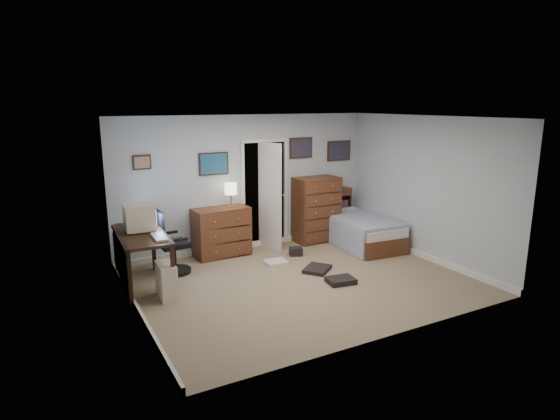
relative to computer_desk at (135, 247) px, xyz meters
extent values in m
cube|color=gray|center=(2.30, -0.93, -0.65)|extent=(5.00, 4.00, 0.02)
cube|color=black|center=(0.10, 0.00, 0.17)|extent=(0.72, 1.47, 0.04)
cube|color=black|center=(-0.22, -0.67, -0.25)|extent=(0.06, 0.06, 0.79)
cube|color=black|center=(0.36, -0.69, -0.25)|extent=(0.06, 0.06, 0.79)
cube|color=black|center=(-0.16, 0.69, -0.25)|extent=(0.06, 0.06, 0.79)
cube|color=black|center=(0.42, 0.67, -0.25)|extent=(0.06, 0.06, 0.79)
cube|color=black|center=(-0.21, 0.01, -0.20)|extent=(0.08, 1.34, 0.56)
cube|color=beige|center=(0.12, 0.15, 0.40)|extent=(0.44, 0.42, 0.38)
cube|color=#8CB2F2|center=(0.34, 0.14, 0.40)|extent=(0.02, 0.31, 0.25)
cube|color=beige|center=(0.12, 0.15, 0.20)|extent=(0.29, 0.29, 0.02)
cube|color=beige|center=(0.28, -0.35, 0.21)|extent=(0.18, 0.45, 0.03)
cube|color=beige|center=(0.30, -0.55, -0.39)|extent=(0.24, 0.48, 0.50)
cube|color=black|center=(0.42, -0.56, -0.39)|extent=(0.02, 0.33, 0.39)
cylinder|color=black|center=(0.68, 0.37, -0.61)|extent=(0.54, 0.54, 0.06)
cylinder|color=black|center=(0.68, 0.37, -0.40)|extent=(0.06, 0.06, 0.39)
cube|color=black|center=(0.68, 0.37, -0.16)|extent=(0.45, 0.45, 0.08)
cube|color=black|center=(0.46, 0.36, 0.14)|extent=(0.08, 0.40, 0.54)
cube|color=black|center=(0.69, 0.14, -0.02)|extent=(0.30, 0.06, 0.04)
cube|color=black|center=(0.67, 0.61, -0.02)|extent=(0.30, 0.06, 0.04)
cube|color=maroon|center=(-0.02, 1.15, -0.26)|extent=(0.16, 0.16, 0.76)
cube|color=#5A311C|center=(1.68, 0.85, -0.20)|extent=(1.02, 0.56, 0.88)
cylinder|color=gold|center=(1.88, 0.85, 0.25)|extent=(0.14, 0.14, 0.02)
cylinder|color=gold|center=(1.88, 0.85, 0.38)|extent=(0.03, 0.03, 0.26)
cylinder|color=beige|center=(1.88, 0.85, 0.57)|extent=(0.23, 0.23, 0.20)
cube|color=black|center=(2.65, 1.37, 0.36)|extent=(0.90, 0.60, 2.00)
cube|color=white|center=(2.20, 1.04, 0.36)|extent=(0.06, 0.05, 2.00)
cube|color=white|center=(3.10, 1.04, 0.36)|extent=(0.06, 0.05, 2.00)
cube|color=white|center=(2.65, 1.04, 1.38)|extent=(0.96, 0.05, 0.06)
cube|color=white|center=(2.61, 0.94, 0.36)|extent=(0.31, 0.77, 2.00)
sphere|color=gold|center=(2.92, 0.78, 0.36)|extent=(0.06, 0.06, 0.06)
cube|color=#5A311C|center=(3.68, 0.82, 0.00)|extent=(0.88, 0.53, 1.29)
cube|color=#5A311C|center=(4.01, 0.95, -0.15)|extent=(1.12, 0.35, 0.99)
cube|color=black|center=(4.02, 0.87, 0.04)|extent=(1.02, 0.18, 0.33)
cube|color=maroon|center=(4.02, 0.87, -0.01)|extent=(0.89, 0.19, 0.24)
cube|color=#5A311C|center=(4.30, 0.22, -0.48)|extent=(1.05, 1.91, 0.32)
cube|color=white|center=(4.30, 0.22, -0.24)|extent=(1.01, 1.87, 0.17)
cube|color=#4E5A91|center=(4.29, 0.12, -0.13)|extent=(1.09, 1.64, 0.09)
cube|color=#4E5A91|center=(3.80, 0.16, -0.38)|extent=(0.15, 1.58, 0.50)
cube|color=#6894A7|center=(4.35, 0.91, -0.10)|extent=(0.53, 0.39, 0.12)
cube|color=#331E11|center=(0.40, 1.05, 1.11)|extent=(0.30, 0.03, 0.24)
cube|color=#937650|center=(0.40, 1.03, 1.11)|extent=(0.25, 0.01, 0.19)
cube|color=#331E11|center=(1.65, 1.05, 1.01)|extent=(0.55, 0.03, 0.40)
cube|color=#0B1251|center=(1.65, 1.03, 1.01)|extent=(0.50, 0.01, 0.35)
cube|color=#331E11|center=(3.45, 1.05, 1.21)|extent=(0.50, 0.03, 0.40)
cube|color=black|center=(3.45, 1.03, 1.21)|extent=(0.45, 0.01, 0.35)
cube|color=#331E11|center=(4.35, 1.05, 1.11)|extent=(0.55, 0.03, 0.40)
cube|color=black|center=(4.35, 1.03, 1.11)|extent=(0.50, 0.01, 0.35)
cube|color=black|center=(2.86, 0.21, -0.57)|extent=(0.28, 0.26, 0.15)
cube|color=black|center=(2.80, -1.28, -0.60)|extent=(0.46, 0.37, 0.08)
cube|color=black|center=(2.76, -0.66, -0.61)|extent=(0.59, 0.57, 0.06)
cube|color=silver|center=(2.33, -0.02, -0.62)|extent=(0.38, 0.33, 0.05)
camera|label=1|loc=(-1.22, -6.79, 2.07)|focal=30.00mm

